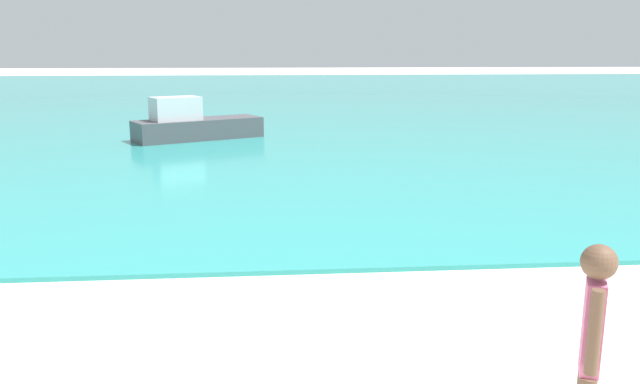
# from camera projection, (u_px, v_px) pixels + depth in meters

# --- Properties ---
(water) EXTENTS (160.00, 60.00, 0.06)m
(water) POSITION_uv_depth(u_px,v_px,m) (266.00, 96.00, 36.71)
(water) COLOR teal
(water) RESTS_ON ground
(person_standing) EXTENTS (0.21, 0.33, 1.55)m
(person_standing) POSITION_uv_depth(u_px,v_px,m) (590.00, 353.00, 3.74)
(person_standing) COLOR brown
(person_standing) RESTS_ON ground
(boat_near) EXTENTS (3.82, 2.75, 1.25)m
(boat_near) POSITION_uv_depth(u_px,v_px,m) (194.00, 125.00, 18.50)
(boat_near) COLOR #4C4C51
(boat_near) RESTS_ON water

